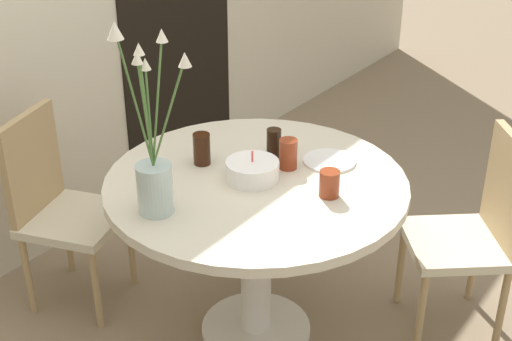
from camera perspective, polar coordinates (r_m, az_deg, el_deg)
name	(u,v)px	position (r m, az deg, el deg)	size (l,w,h in m)	color
ground_plane	(256,331)	(3.22, 0.00, -12.70)	(16.00, 16.00, 0.00)	#89755B
doorway_panel	(177,10)	(4.12, -6.35, 12.61)	(0.90, 0.01, 2.05)	black
dining_table	(256,210)	(2.86, 0.00, -3.21)	(1.19, 1.19, 0.76)	beige
chair_near_front	(57,200)	(3.27, -15.63, -2.30)	(0.51, 0.51, 0.90)	beige
chair_left_flank	(477,226)	(3.10, 17.27, -4.25)	(0.56, 0.56, 0.90)	beige
birthday_cake	(252,171)	(2.77, -0.29, 0.00)	(0.21, 0.21, 0.12)	white
flower_vase	(153,168)	(2.52, -8.21, 0.21)	(0.22, 0.25, 0.72)	#B2C6C1
side_plate	(329,161)	(2.93, 5.90, 0.78)	(0.22, 0.22, 0.01)	white
drink_glass_0	(288,154)	(2.85, 2.59, 1.33)	(0.07, 0.07, 0.12)	maroon
drink_glass_1	(274,143)	(2.94, 1.43, 2.23)	(0.06, 0.06, 0.12)	black
drink_glass_2	(329,184)	(2.66, 5.89, -1.05)	(0.08, 0.08, 0.10)	maroon
drink_glass_3	(202,149)	(2.89, -4.36, 1.73)	(0.07, 0.07, 0.13)	#33190C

